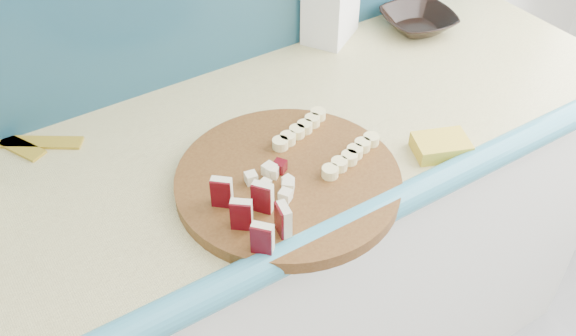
% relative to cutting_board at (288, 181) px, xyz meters
% --- Properties ---
extents(kitchen_counter, '(2.20, 0.63, 0.91)m').
position_rel_cutting_board_xyz_m(kitchen_counter, '(-0.18, 0.15, -0.47)').
color(kitchen_counter, white).
rests_on(kitchen_counter, ground).
extents(cutting_board, '(0.53, 0.53, 0.03)m').
position_rel_cutting_board_xyz_m(cutting_board, '(0.00, 0.00, 0.00)').
color(cutting_board, '#43250E').
rests_on(cutting_board, kitchen_counter).
extents(apple_wedges, '(0.08, 0.17, 0.06)m').
position_rel_cutting_board_xyz_m(apple_wedges, '(-0.12, -0.07, 0.04)').
color(apple_wedges, beige).
rests_on(apple_wedges, cutting_board).
extents(apple_chunks, '(0.06, 0.07, 0.02)m').
position_rel_cutting_board_xyz_m(apple_chunks, '(-0.03, -0.01, 0.02)').
color(apple_chunks, '#F2E7C1').
rests_on(apple_chunks, cutting_board).
extents(banana_slices, '(0.19, 0.19, 0.02)m').
position_rel_cutting_board_xyz_m(banana_slices, '(0.11, 0.03, 0.02)').
color(banana_slices, '#EADB8F').
rests_on(banana_slices, cutting_board).
extents(brown_bowl, '(0.21, 0.21, 0.04)m').
position_rel_cutting_board_xyz_m(brown_bowl, '(0.61, 0.32, 0.01)').
color(brown_bowl, black).
rests_on(brown_bowl, kitchen_counter).
extents(sponge, '(0.13, 0.11, 0.03)m').
position_rel_cutting_board_xyz_m(sponge, '(0.31, -0.08, 0.00)').
color(sponge, gold).
rests_on(sponge, kitchen_counter).
extents(banana_peel, '(0.22, 0.19, 0.01)m').
position_rel_cutting_board_xyz_m(banana_peel, '(-0.41, 0.39, -0.01)').
color(banana_peel, gold).
rests_on(banana_peel, kitchen_counter).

